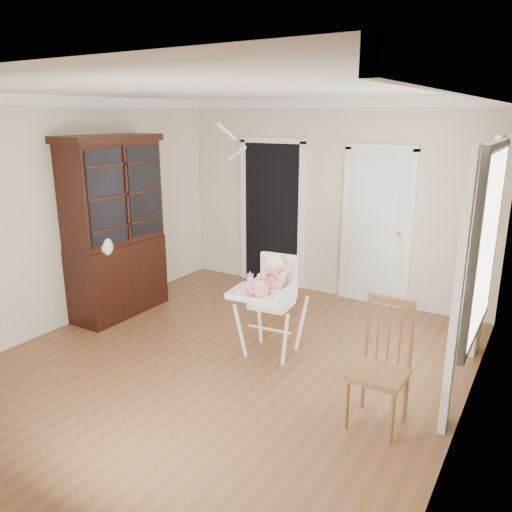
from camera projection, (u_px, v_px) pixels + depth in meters
The scene contains 16 objects.
floor at pixel (228, 362), 5.21m from camera, with size 5.00×5.00×0.00m, color brown.
ceiling at pixel (224, 90), 4.47m from camera, with size 5.00×5.00×0.00m, color white.
wall_back at pixel (329, 200), 6.89m from camera, with size 4.50×4.50×0.00m, color beige.
wall_left at pixel (72, 214), 5.97m from camera, with size 5.00×5.00×0.00m, color beige.
wall_right at pixel (475, 273), 3.71m from camera, with size 5.00×5.00×0.00m, color beige.
crown_molding at pixel (224, 97), 4.49m from camera, with size 4.50×5.00×0.12m, color white, non-canonical shape.
doorway at pixel (272, 211), 7.40m from camera, with size 1.06×0.05×2.22m.
closet_door at pixel (376, 229), 6.61m from camera, with size 0.96×0.09×2.13m.
window_right at pixel (480, 255), 4.42m from camera, with size 0.13×1.84×2.30m.
high_chair at pixel (271, 294), 5.23m from camera, with size 0.69×0.83×1.09m.
baby at pixel (273, 278), 5.20m from camera, with size 0.34×0.26×0.52m.
cake at pixel (259, 288), 4.97m from camera, with size 0.26×0.26×0.12m.
sippy_cup at pixel (250, 280), 5.20m from camera, with size 0.07×0.07×0.17m.
china_cabinet at pixel (115, 227), 6.24m from camera, with size 0.60×1.34×2.26m.
dining_chair at pixel (380, 369), 4.05m from camera, with size 0.44×0.44×1.07m.
streamer at pixel (226, 131), 4.91m from camera, with size 0.03×0.50×0.02m, color pink, non-canonical shape.
Camera 1 is at (2.70, -3.87, 2.48)m, focal length 35.00 mm.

